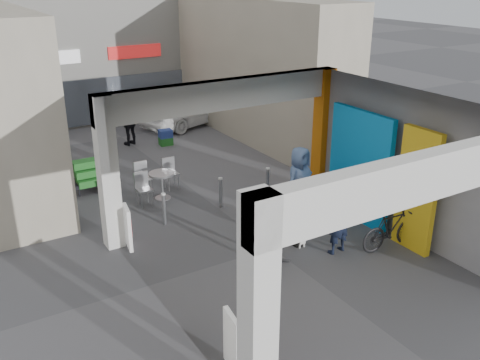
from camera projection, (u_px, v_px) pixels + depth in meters
ground at (272, 248)px, 12.13m from camera, size 90.00×90.00×0.00m
arcade_canopy at (319, 159)px, 10.89m from camera, size 6.40×6.45×6.40m
far_building at (80, 18)px, 21.77m from camera, size 18.00×4.08×8.00m
plaza_bldg_right at (259, 69)px, 19.33m from camera, size 2.00×9.00×5.00m
bollard_left at (164, 209)px, 13.11m from camera, size 0.09×0.09×0.81m
bollard_center at (221, 193)px, 14.04m from camera, size 0.09×0.09×0.82m
bollard_right at (268, 182)px, 14.74m from camera, size 0.09×0.09×0.82m
advert_board_near at (232, 342)px, 8.32m from camera, size 0.17×0.56×1.00m
advert_board_far at (128, 227)px, 11.99m from camera, size 0.18×0.56×1.00m
cafe_set at (154, 185)px, 14.81m from camera, size 1.48×1.20×0.90m
produce_stand at (95, 178)px, 15.22m from camera, size 1.31×0.71×0.86m
crate_stack at (166, 137)px, 19.07m from camera, size 0.48×0.39×0.56m
border_collie at (299, 234)px, 12.16m from camera, size 0.27×0.52×0.72m
man_with_dog at (338, 219)px, 11.67m from camera, size 0.65×0.47×1.65m
man_back_turned at (283, 232)px, 11.17m from camera, size 0.89×0.76×1.59m
man_elderly at (299, 181)px, 13.48m from camera, size 1.02×0.82×1.81m
man_crates at (130, 122)px, 18.91m from camera, size 1.06×0.66×1.67m
bicycle_front at (344, 203)px, 13.21m from camera, size 2.08×1.16×1.03m
bicycle_rear at (391, 229)px, 11.98m from camera, size 1.62×0.56×0.96m
white_van at (188, 107)px, 21.37m from camera, size 4.50×2.91×1.43m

